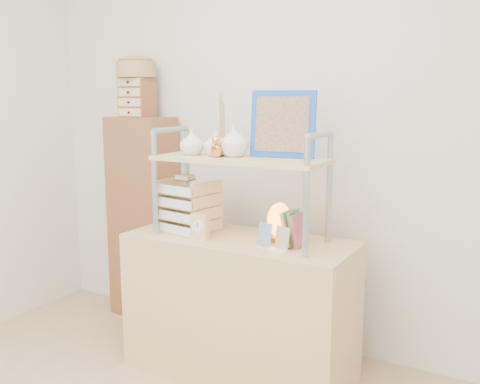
% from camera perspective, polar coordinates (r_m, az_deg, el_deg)
% --- Properties ---
extents(room_shell, '(3.42, 3.41, 2.61)m').
position_cam_1_polar(room_shell, '(2.05, -11.65, 16.14)').
color(room_shell, silver).
rests_on(room_shell, ground).
extents(desk, '(1.20, 0.50, 0.75)m').
position_cam_1_polar(desk, '(2.91, -0.05, -12.07)').
color(desk, tan).
rests_on(desk, ground).
extents(cabinet, '(0.47, 0.29, 1.35)m').
position_cam_1_polar(cabinet, '(3.64, -10.30, -2.81)').
color(cabinet, brown).
rests_on(cabinet, ground).
extents(hutch, '(0.90, 0.34, 0.76)m').
position_cam_1_polar(hutch, '(2.74, -0.29, 4.16)').
color(hutch, '#969CA4').
rests_on(hutch, desk).
extents(letter_tray, '(0.29, 0.28, 0.31)m').
position_cam_1_polar(letter_tray, '(2.92, -5.75, -1.80)').
color(letter_tray, tan).
rests_on(letter_tray, desk).
extents(salt_lamp, '(0.13, 0.12, 0.20)m').
position_cam_1_polar(salt_lamp, '(2.72, 4.21, -3.15)').
color(salt_lamp, brown).
rests_on(salt_lamp, desk).
extents(desk_clock, '(0.09, 0.04, 0.13)m').
position_cam_1_polar(desk_clock, '(2.76, -4.30, -3.72)').
color(desk_clock, tan).
rests_on(desk_clock, desk).
extents(postcard_stand, '(0.18, 0.09, 0.12)m').
position_cam_1_polar(postcard_stand, '(2.59, 3.50, -5.35)').
color(postcard_stand, white).
rests_on(postcard_stand, desk).
extents(drawer_chest, '(0.20, 0.16, 0.25)m').
position_cam_1_polar(drawer_chest, '(3.54, -10.94, 9.88)').
color(drawer_chest, brown).
rests_on(drawer_chest, cabinet).
extents(woven_basket, '(0.25, 0.25, 0.10)m').
position_cam_1_polar(woven_basket, '(3.54, -11.01, 12.71)').
color(woven_basket, olive).
rests_on(woven_basket, drawer_chest).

